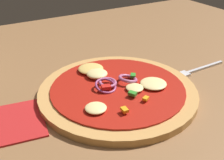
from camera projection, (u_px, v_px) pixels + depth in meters
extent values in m
cube|color=brown|center=(108.00, 100.00, 0.51)|extent=(1.27, 0.99, 0.03)
cylinder|color=tan|center=(118.00, 92.00, 0.50)|extent=(0.28, 0.28, 0.01)
cylinder|color=#A81C11|center=(118.00, 88.00, 0.50)|extent=(0.23, 0.23, 0.00)
ellipsoid|color=#F4DB8E|center=(96.00, 74.00, 0.53)|extent=(0.04, 0.04, 0.01)
ellipsoid|color=#F4DB8E|center=(135.00, 88.00, 0.49)|extent=(0.03, 0.03, 0.01)
ellipsoid|color=#F4DB8E|center=(96.00, 108.00, 0.43)|extent=(0.03, 0.03, 0.01)
ellipsoid|color=#E5BC60|center=(90.00, 69.00, 0.55)|extent=(0.05, 0.05, 0.01)
ellipsoid|color=#F4DB8E|center=(153.00, 83.00, 0.50)|extent=(0.05, 0.05, 0.01)
torus|color=#93386B|center=(106.00, 86.00, 0.49)|extent=(0.04, 0.04, 0.02)
torus|color=#B25984|center=(128.00, 79.00, 0.51)|extent=(0.04, 0.04, 0.01)
torus|color=#B25984|center=(104.00, 82.00, 0.50)|extent=(0.05, 0.05, 0.01)
cube|color=#2D8C28|center=(133.00, 75.00, 0.52)|extent=(0.01, 0.02, 0.01)
cube|color=orange|center=(125.00, 110.00, 0.42)|extent=(0.01, 0.01, 0.00)
cube|color=#2D8C28|center=(133.00, 94.00, 0.46)|extent=(0.01, 0.02, 0.01)
cube|color=red|center=(106.00, 87.00, 0.48)|extent=(0.02, 0.02, 0.01)
cube|color=orange|center=(146.00, 98.00, 0.45)|extent=(0.01, 0.01, 0.00)
cube|color=silver|center=(205.00, 67.00, 0.59)|extent=(0.10, 0.01, 0.01)
cube|color=silver|center=(184.00, 74.00, 0.57)|extent=(0.02, 0.02, 0.01)
cube|color=silver|center=(172.00, 76.00, 0.56)|extent=(0.03, 0.00, 0.00)
cube|color=silver|center=(173.00, 77.00, 0.56)|extent=(0.03, 0.00, 0.00)
cube|color=silver|center=(175.00, 78.00, 0.55)|extent=(0.03, 0.00, 0.00)
cube|color=silver|center=(177.00, 79.00, 0.55)|extent=(0.03, 0.00, 0.00)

